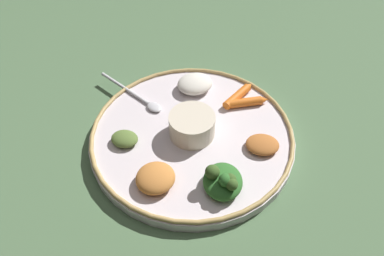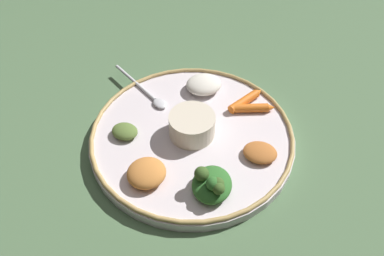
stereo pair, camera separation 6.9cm
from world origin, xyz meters
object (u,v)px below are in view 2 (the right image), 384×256
(center_bowl, at_px, (192,125))
(carrot_outer, at_px, (246,100))
(spoon, at_px, (147,93))
(greens_pile, at_px, (212,184))
(carrot_near_spoon, at_px, (253,108))

(center_bowl, height_order, carrot_outer, center_bowl)
(center_bowl, bearing_deg, carrot_outer, -114.71)
(center_bowl, height_order, spoon, center_bowl)
(spoon, bearing_deg, carrot_outer, -159.58)
(greens_pile, height_order, carrot_outer, greens_pile)
(center_bowl, xyz_separation_m, carrot_outer, (-0.06, -0.13, -0.02))
(greens_pile, relative_size, carrot_outer, 1.01)
(spoon, distance_m, carrot_near_spoon, 0.22)
(spoon, distance_m, greens_pile, 0.27)
(carrot_near_spoon, distance_m, carrot_outer, 0.03)
(greens_pile, xyz_separation_m, carrot_near_spoon, (0.01, -0.21, -0.01))
(carrot_near_spoon, bearing_deg, center_bowl, 54.45)
(spoon, distance_m, carrot_outer, 0.21)
(center_bowl, relative_size, carrot_outer, 0.96)
(center_bowl, distance_m, carrot_outer, 0.14)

